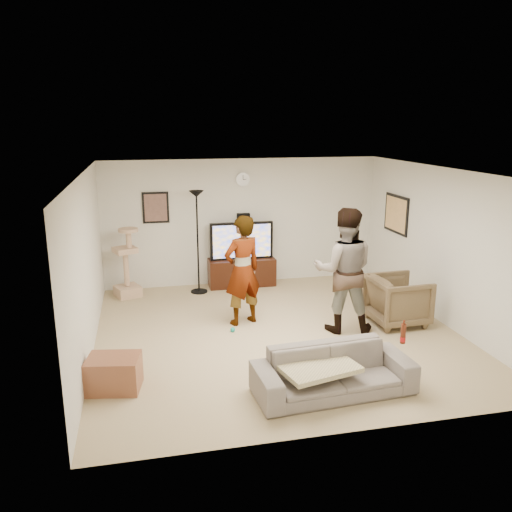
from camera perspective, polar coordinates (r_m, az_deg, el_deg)
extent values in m
cube|color=tan|center=(8.21, 2.32, -8.49)|extent=(5.50, 5.50, 0.02)
cube|color=silver|center=(7.58, 2.52, 9.31)|extent=(5.50, 5.50, 0.02)
cube|color=white|center=(10.42, -1.46, 3.77)|extent=(5.50, 0.04, 2.50)
cube|color=white|center=(5.32, 10.07, -7.24)|extent=(5.50, 0.04, 2.50)
cube|color=white|center=(7.59, -18.08, -1.08)|extent=(0.04, 5.50, 2.50)
cube|color=white|center=(8.89, 19.81, 1.01)|extent=(0.04, 5.50, 2.50)
cylinder|color=silver|center=(10.26, -1.45, 8.40)|extent=(0.26, 0.04, 0.26)
cube|color=black|center=(10.34, -1.40, 4.42)|extent=(0.25, 0.10, 0.10)
cube|color=brown|center=(10.15, -10.94, 5.23)|extent=(0.42, 0.03, 0.52)
cube|color=tan|center=(10.19, 15.11, 4.46)|extent=(0.03, 0.78, 0.62)
cube|color=black|center=(10.40, -1.57, -1.78)|extent=(1.32, 0.45, 0.55)
cube|color=silver|center=(10.08, -1.79, -3.75)|extent=(0.40, 0.30, 0.07)
cube|color=black|center=(10.24, -1.59, 1.68)|extent=(1.25, 0.08, 0.74)
cube|color=gold|center=(10.19, -1.54, 1.63)|extent=(1.15, 0.01, 0.65)
cylinder|color=black|center=(9.87, -6.41, 1.47)|extent=(0.32, 0.32, 1.96)
cube|color=tan|center=(9.94, -14.08, -0.69)|extent=(0.55, 0.55, 1.32)
imported|color=#979797|center=(8.30, -1.50, -1.60)|extent=(0.76, 0.63, 1.79)
imported|color=#31458C|center=(8.12, 9.61, -1.57)|extent=(1.12, 0.98, 1.95)
imported|color=slate|center=(6.49, 8.49, -12.39)|extent=(1.97, 0.88, 0.56)
cube|color=beige|center=(6.37, 6.60, -11.86)|extent=(1.04, 0.89, 0.06)
cylinder|color=#551F0E|center=(6.67, 15.83, -8.20)|extent=(0.06, 0.06, 0.25)
imported|color=brown|center=(8.75, 15.27, -4.68)|extent=(0.90, 0.88, 0.79)
cube|color=brown|center=(6.76, -15.31, -12.30)|extent=(0.70, 0.58, 0.42)
sphere|color=teal|center=(8.23, -2.57, -8.07)|extent=(0.07, 0.07, 0.07)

